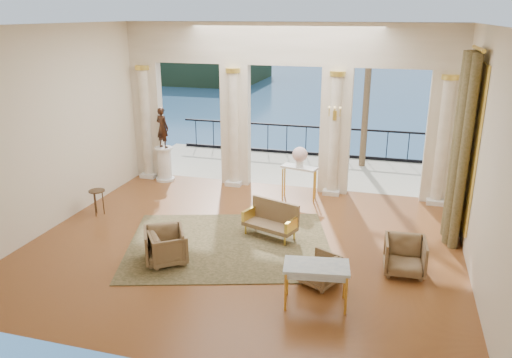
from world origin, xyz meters
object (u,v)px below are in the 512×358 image
(settee, at_px, (272,219))
(pedestal, at_px, (165,164))
(console_table, at_px, (299,172))
(armchair_d, at_px, (168,246))
(statue, at_px, (162,128))
(game_table, at_px, (316,269))
(armchair_a, at_px, (164,244))
(armchair_b, at_px, (405,254))
(armchair_c, at_px, (319,268))
(side_table, at_px, (97,194))

(settee, xyz_separation_m, pedestal, (-3.98, 2.92, 0.09))
(pedestal, distance_m, console_table, 4.14)
(armchair_d, xyz_separation_m, statue, (-2.31, 4.69, 1.24))
(statue, bearing_deg, console_table, -166.84)
(game_table, height_order, console_table, console_table)
(armchair_a, relative_size, armchair_d, 1.09)
(armchair_b, xyz_separation_m, console_table, (-2.70, 3.41, 0.35))
(armchair_c, height_order, pedestal, pedestal)
(armchair_d, bearing_deg, armchair_c, -126.40)
(console_table, bearing_deg, side_table, -137.10)
(armchair_c, bearing_deg, armchair_b, 146.14)
(armchair_b, xyz_separation_m, game_table, (-1.45, -1.53, 0.28))
(game_table, height_order, pedestal, pedestal)
(pedestal, height_order, statue, statue)
(settee, xyz_separation_m, side_table, (-4.39, 0.04, 0.15))
(armchair_c, relative_size, game_table, 0.53)
(game_table, distance_m, statue, 7.65)
(game_table, relative_size, console_table, 1.16)
(settee, height_order, pedestal, pedestal)
(game_table, bearing_deg, console_table, 95.48)
(statue, height_order, side_table, statue)
(armchair_d, xyz_separation_m, game_table, (3.04, -0.70, 0.31))
(armchair_b, relative_size, statue, 0.66)
(armchair_d, relative_size, side_table, 1.12)
(armchair_b, height_order, statue, statue)
(armchair_a, bearing_deg, armchair_b, -18.76)
(armchair_a, relative_size, settee, 0.59)
(armchair_c, relative_size, statue, 0.53)
(armchair_d, height_order, game_table, game_table)
(armchair_c, xyz_separation_m, game_table, (0.05, -0.69, 0.36))
(settee, height_order, console_table, console_table)
(armchair_d, bearing_deg, settee, -79.51)
(statue, xyz_separation_m, side_table, (-0.41, -2.88, -1.05))
(armchair_b, bearing_deg, armchair_d, -172.77)
(armchair_a, distance_m, armchair_d, 0.10)
(armchair_a, bearing_deg, pedestal, 86.73)
(armchair_c, xyz_separation_m, console_table, (-1.20, 4.25, 0.43))
(armchair_c, bearing_deg, pedestal, -104.74)
(armchair_b, distance_m, armchair_c, 1.72)
(armchair_d, height_order, console_table, console_table)
(console_table, bearing_deg, armchair_b, -37.01)
(armchair_b, distance_m, armchair_d, 4.56)
(armchair_c, height_order, console_table, console_table)
(armchair_d, height_order, statue, statue)
(game_table, bearing_deg, armchair_a, 158.25)
(armchair_a, height_order, armchair_c, armchair_a)
(armchair_b, bearing_deg, statue, 147.12)
(side_table, bearing_deg, settee, -0.58)
(armchair_c, distance_m, statue, 7.20)
(armchair_a, relative_size, pedestal, 0.77)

